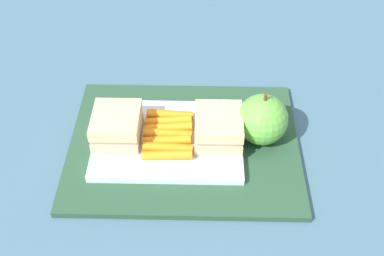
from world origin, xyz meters
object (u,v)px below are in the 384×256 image
(food_tray, at_px, (168,139))
(apple, at_px, (262,119))
(sandwich_half_right, at_px, (218,127))
(sandwich_half_left, at_px, (117,126))
(carrot_sticks_bundle, at_px, (168,134))

(food_tray, height_order, apple, apple)
(sandwich_half_right, bearing_deg, apple, 10.83)
(food_tray, height_order, sandwich_half_left, sandwich_half_left)
(sandwich_half_left, height_order, apple, apple)
(sandwich_half_right, relative_size, apple, 0.88)
(sandwich_half_left, distance_m, sandwich_half_right, 0.16)
(sandwich_half_left, height_order, carrot_sticks_bundle, sandwich_half_left)
(sandwich_half_right, xyz_separation_m, carrot_sticks_bundle, (-0.08, -0.00, -0.02))
(food_tray, relative_size, carrot_sticks_bundle, 2.24)
(sandwich_half_left, distance_m, apple, 0.22)
(carrot_sticks_bundle, bearing_deg, apple, 5.30)
(sandwich_half_right, bearing_deg, food_tray, 180.00)
(sandwich_half_right, distance_m, apple, 0.07)
(apple, bearing_deg, sandwich_half_right, -169.17)
(carrot_sticks_bundle, distance_m, apple, 0.15)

